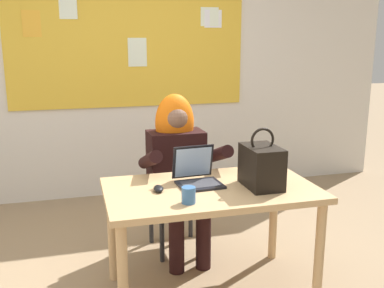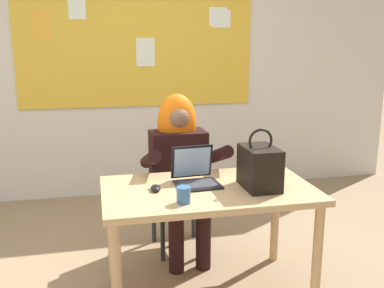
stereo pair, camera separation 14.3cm
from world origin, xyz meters
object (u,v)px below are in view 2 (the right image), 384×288
(handbag, at_px, (260,167))
(coffee_mug, at_px, (184,195))
(chair_at_desk, at_px, (176,187))
(laptop, at_px, (195,176))
(computer_mouse, at_px, (156,188))
(desk_main, at_px, (208,201))
(person_costumed, at_px, (180,163))

(handbag, bearing_deg, coffee_mug, -162.87)
(chair_at_desk, distance_m, handbag, 0.97)
(laptop, relative_size, computer_mouse, 2.80)
(desk_main, xyz_separation_m, coffee_mug, (-0.21, -0.23, 0.14))
(laptop, height_order, coffee_mug, laptop)
(chair_at_desk, relative_size, computer_mouse, 8.48)
(desk_main, bearing_deg, handbag, -13.00)
(desk_main, relative_size, computer_mouse, 12.74)
(desk_main, relative_size, handbag, 3.51)
(desk_main, height_order, laptop, laptop)
(chair_at_desk, relative_size, handbag, 2.33)
(chair_at_desk, xyz_separation_m, handbag, (0.37, -0.82, 0.37))
(chair_at_desk, bearing_deg, laptop, -2.92)
(laptop, xyz_separation_m, coffee_mug, (-0.15, -0.33, -0.01))
(person_costumed, xyz_separation_m, coffee_mug, (-0.15, -0.85, 0.05))
(desk_main, bearing_deg, person_costumed, 95.42)
(handbag, distance_m, coffee_mug, 0.55)
(person_costumed, height_order, laptop, person_costumed)
(computer_mouse, relative_size, coffee_mug, 1.09)
(laptop, distance_m, coffee_mug, 0.36)
(desk_main, xyz_separation_m, chair_at_desk, (-0.06, 0.74, -0.14))
(desk_main, distance_m, person_costumed, 0.63)
(desk_main, height_order, chair_at_desk, chair_at_desk)
(chair_at_desk, distance_m, person_costumed, 0.26)
(computer_mouse, bearing_deg, desk_main, 2.13)
(person_costumed, distance_m, computer_mouse, 0.66)
(person_costumed, bearing_deg, computer_mouse, -25.66)
(laptop, relative_size, handbag, 0.77)
(desk_main, distance_m, coffee_mug, 0.34)
(laptop, bearing_deg, coffee_mug, -117.53)
(coffee_mug, bearing_deg, person_costumed, 80.06)
(chair_at_desk, relative_size, coffee_mug, 9.29)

